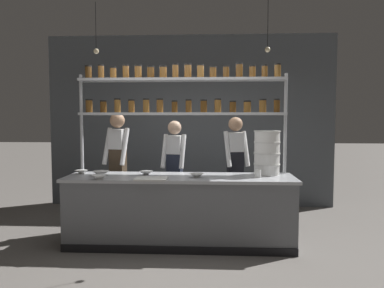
{
  "coord_description": "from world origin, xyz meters",
  "views": [
    {
      "loc": [
        0.43,
        -4.87,
        1.69
      ],
      "look_at": [
        0.15,
        0.2,
        1.33
      ],
      "focal_mm": 35.0,
      "sensor_mm": 36.0,
      "label": 1
    }
  ],
  "objects_px": {
    "chef_right": "(235,164)",
    "container_stack": "(267,153)",
    "spice_shelf_unit": "(181,98)",
    "prep_bowl_near_right": "(101,173)",
    "prep_bowl_far_left": "(146,173)",
    "chef_left": "(118,162)",
    "chef_center": "(175,166)",
    "prep_bowl_center_front": "(81,172)",
    "cutting_board": "(151,179)",
    "serving_cup_front": "(258,174)",
    "prep_bowl_near_left": "(100,177)",
    "prep_bowl_center_back": "(196,176)"
  },
  "relations": [
    {
      "from": "spice_shelf_unit",
      "to": "prep_bowl_far_left",
      "type": "height_order",
      "value": "spice_shelf_unit"
    },
    {
      "from": "container_stack",
      "to": "prep_bowl_near_left",
      "type": "height_order",
      "value": "container_stack"
    },
    {
      "from": "chef_left",
      "to": "prep_bowl_near_right",
      "type": "distance_m",
      "value": 0.72
    },
    {
      "from": "chef_left",
      "to": "prep_bowl_near_right",
      "type": "relative_size",
      "value": 7.73
    },
    {
      "from": "container_stack",
      "to": "prep_bowl_far_left",
      "type": "height_order",
      "value": "container_stack"
    },
    {
      "from": "prep_bowl_center_back",
      "to": "prep_bowl_far_left",
      "type": "bearing_deg",
      "value": 165.7
    },
    {
      "from": "chef_center",
      "to": "prep_bowl_center_front",
      "type": "xyz_separation_m",
      "value": [
        -1.21,
        -0.7,
        0.0
      ]
    },
    {
      "from": "chef_right",
      "to": "container_stack",
      "type": "height_order",
      "value": "chef_right"
    },
    {
      "from": "spice_shelf_unit",
      "to": "chef_left",
      "type": "xyz_separation_m",
      "value": [
        -1.0,
        0.36,
        -0.94
      ]
    },
    {
      "from": "chef_center",
      "to": "prep_bowl_center_back",
      "type": "height_order",
      "value": "chef_center"
    },
    {
      "from": "chef_center",
      "to": "prep_bowl_center_front",
      "type": "relative_size",
      "value": 9.0
    },
    {
      "from": "chef_center",
      "to": "cutting_board",
      "type": "xyz_separation_m",
      "value": [
        -0.18,
        -1.12,
        -0.01
      ]
    },
    {
      "from": "prep_bowl_far_left",
      "to": "chef_center",
      "type": "bearing_deg",
      "value": 67.58
    },
    {
      "from": "cutting_board",
      "to": "prep_bowl_far_left",
      "type": "height_order",
      "value": "prep_bowl_far_left"
    },
    {
      "from": "cutting_board",
      "to": "prep_bowl_near_right",
      "type": "distance_m",
      "value": 0.77
    },
    {
      "from": "spice_shelf_unit",
      "to": "chef_right",
      "type": "height_order",
      "value": "spice_shelf_unit"
    },
    {
      "from": "chef_center",
      "to": "prep_bowl_near_right",
      "type": "bearing_deg",
      "value": -125.95
    },
    {
      "from": "container_stack",
      "to": "prep_bowl_center_back",
      "type": "distance_m",
      "value": 1.02
    },
    {
      "from": "spice_shelf_unit",
      "to": "prep_bowl_near_left",
      "type": "bearing_deg",
      "value": -146.97
    },
    {
      "from": "prep_bowl_near_left",
      "to": "prep_bowl_near_right",
      "type": "bearing_deg",
      "value": 103.56
    },
    {
      "from": "cutting_board",
      "to": "prep_bowl_near_right",
      "type": "xyz_separation_m",
      "value": [
        -0.72,
        0.27,
        0.02
      ]
    },
    {
      "from": "chef_left",
      "to": "chef_right",
      "type": "relative_size",
      "value": 1.04
    },
    {
      "from": "prep_bowl_center_back",
      "to": "prep_bowl_far_left",
      "type": "height_order",
      "value": "same"
    },
    {
      "from": "chef_right",
      "to": "serving_cup_front",
      "type": "height_order",
      "value": "chef_right"
    },
    {
      "from": "prep_bowl_near_right",
      "to": "serving_cup_front",
      "type": "xyz_separation_m",
      "value": [
        2.07,
        -0.04,
        0.02
      ]
    },
    {
      "from": "prep_bowl_far_left",
      "to": "chef_right",
      "type": "bearing_deg",
      "value": 31.5
    },
    {
      "from": "prep_bowl_near_right",
      "to": "prep_bowl_far_left",
      "type": "relative_size",
      "value": 1.21
    },
    {
      "from": "chef_left",
      "to": "prep_bowl_near_right",
      "type": "height_order",
      "value": "chef_left"
    },
    {
      "from": "chef_right",
      "to": "serving_cup_front",
      "type": "distance_m",
      "value": 0.93
    },
    {
      "from": "chef_left",
      "to": "prep_bowl_far_left",
      "type": "distance_m",
      "value": 0.83
    },
    {
      "from": "chef_left",
      "to": "chef_center",
      "type": "bearing_deg",
      "value": 21.19
    },
    {
      "from": "prep_bowl_near_left",
      "to": "prep_bowl_center_front",
      "type": "distance_m",
      "value": 0.58
    },
    {
      "from": "spice_shelf_unit",
      "to": "prep_bowl_center_back",
      "type": "relative_size",
      "value": 15.54
    },
    {
      "from": "spice_shelf_unit",
      "to": "container_stack",
      "type": "bearing_deg",
      "value": -6.66
    },
    {
      "from": "prep_bowl_center_front",
      "to": "prep_bowl_near_right",
      "type": "relative_size",
      "value": 0.8
    },
    {
      "from": "container_stack",
      "to": "prep_bowl_near_left",
      "type": "bearing_deg",
      "value": -166.87
    },
    {
      "from": "chef_center",
      "to": "container_stack",
      "type": "xyz_separation_m",
      "value": [
        1.32,
        -0.63,
        0.28
      ]
    },
    {
      "from": "cutting_board",
      "to": "prep_bowl_near_left",
      "type": "height_order",
      "value": "prep_bowl_near_left"
    },
    {
      "from": "chef_center",
      "to": "serving_cup_front",
      "type": "xyz_separation_m",
      "value": [
        1.17,
        -0.88,
        0.03
      ]
    },
    {
      "from": "prep_bowl_center_back",
      "to": "prep_bowl_near_right",
      "type": "bearing_deg",
      "value": 176.64
    },
    {
      "from": "prep_bowl_center_back",
      "to": "cutting_board",
      "type": "bearing_deg",
      "value": -160.78
    },
    {
      "from": "spice_shelf_unit",
      "to": "cutting_board",
      "type": "xyz_separation_m",
      "value": [
        -0.33,
        -0.62,
        -1.03
      ]
    },
    {
      "from": "chef_left",
      "to": "chef_center",
      "type": "distance_m",
      "value": 0.87
    },
    {
      "from": "container_stack",
      "to": "cutting_board",
      "type": "distance_m",
      "value": 1.6
    },
    {
      "from": "cutting_board",
      "to": "chef_center",
      "type": "bearing_deg",
      "value": 80.89
    },
    {
      "from": "spice_shelf_unit",
      "to": "chef_left",
      "type": "distance_m",
      "value": 1.42
    },
    {
      "from": "chef_right",
      "to": "serving_cup_front",
      "type": "xyz_separation_m",
      "value": [
        0.24,
        -0.9,
        -0.01
      ]
    },
    {
      "from": "chef_right",
      "to": "prep_bowl_near_right",
      "type": "relative_size",
      "value": 7.46
    },
    {
      "from": "spice_shelf_unit",
      "to": "prep_bowl_far_left",
      "type": "bearing_deg",
      "value": -150.94
    },
    {
      "from": "prep_bowl_near_left",
      "to": "prep_bowl_center_back",
      "type": "xyz_separation_m",
      "value": [
        1.21,
        0.21,
        -0.0
      ]
    }
  ]
}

